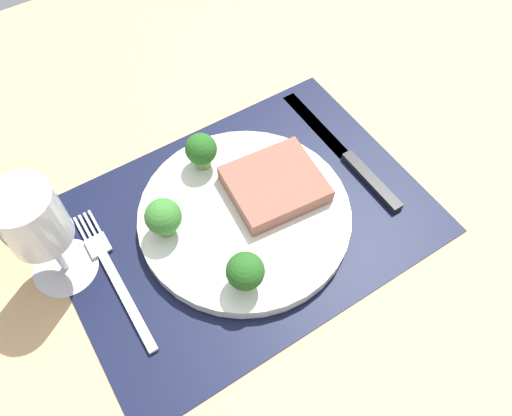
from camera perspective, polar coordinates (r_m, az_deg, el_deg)
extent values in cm
cube|color=tan|center=(59.89, -1.27, -2.16)|extent=(140.00, 110.00, 3.00)
cube|color=black|center=(58.48, -1.30, -1.33)|extent=(41.97, 30.45, 0.30)
cylinder|color=silver|center=(57.67, -1.32, -0.84)|extent=(24.61, 24.61, 1.60)
cube|color=#8C5647|center=(57.90, 2.16, 2.73)|extent=(11.34, 10.26, 2.07)
cylinder|color=#6B994C|center=(60.76, -6.14, 5.38)|extent=(1.93, 1.93, 1.31)
sphere|color=#235B1E|center=(59.00, -6.34, 6.75)|extent=(3.80, 3.80, 3.80)
cylinder|color=#6B994C|center=(52.10, -1.19, -8.39)|extent=(1.29, 1.29, 1.35)
sphere|color=#235B1E|center=(49.95, -1.24, -7.27)|extent=(3.99, 3.99, 3.99)
cylinder|color=#6B994C|center=(56.01, -10.25, -2.24)|extent=(1.87, 1.87, 1.27)
sphere|color=#387A2D|center=(54.03, -10.63, -0.97)|extent=(4.04, 4.04, 4.04)
cube|color=silver|center=(55.17, -14.61, -10.20)|extent=(1.00, 13.00, 0.50)
cube|color=silver|center=(59.04, -17.69, -4.12)|extent=(2.40, 2.60, 0.40)
cube|color=silver|center=(60.81, -19.54, -2.32)|extent=(0.30, 3.60, 0.35)
cube|color=silver|center=(60.80, -19.03, -2.06)|extent=(0.30, 3.60, 0.35)
cube|color=silver|center=(60.79, -18.53, -1.81)|extent=(0.30, 3.60, 0.35)
cube|color=silver|center=(60.79, -18.02, -1.55)|extent=(0.30, 3.60, 0.35)
cube|color=black|center=(62.58, 13.13, 3.10)|extent=(1.40, 10.00, 0.80)
cube|color=silver|center=(67.77, 6.88, 9.67)|extent=(1.80, 13.00, 0.30)
cylinder|color=silver|center=(59.29, -21.00, -6.38)|extent=(7.21, 7.21, 0.40)
cylinder|color=silver|center=(56.27, -22.12, -4.70)|extent=(0.80, 0.80, 6.89)
cylinder|color=silver|center=(50.86, -24.54, -1.05)|extent=(6.27, 6.27, 6.67)
cylinder|color=#560C19|center=(52.34, -23.82, -2.14)|extent=(5.51, 5.51, 2.89)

